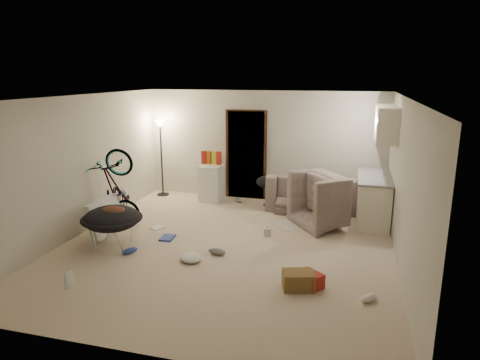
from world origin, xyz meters
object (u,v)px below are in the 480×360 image
(kitchen_counter, at_px, (373,200))
(armchair, at_px, (335,205))
(mini_fridge, at_px, (211,183))
(tv_box, at_px, (106,216))
(drink_case_a, at_px, (298,280))
(saucer_chair, at_px, (112,224))
(juicer, at_px, (267,231))
(bicycle, at_px, (117,206))
(drink_case_b, at_px, (310,280))
(sofa, at_px, (312,197))
(floor_lamp, at_px, (161,142))

(kitchen_counter, xyz_separation_m, armchair, (-0.72, -0.37, -0.06))
(mini_fridge, distance_m, tv_box, 2.78)
(armchair, distance_m, drink_case_a, 2.83)
(saucer_chair, height_order, juicer, saucer_chair)
(mini_fridge, bearing_deg, tv_box, -112.58)
(armchair, relative_size, bicycle, 0.74)
(armchair, height_order, drink_case_b, armchair)
(sofa, relative_size, armchair, 1.66)
(sofa, bearing_deg, juicer, 67.74)
(floor_lamp, relative_size, kitchen_counter, 1.21)
(juicer, bearing_deg, drink_case_b, -61.56)
(floor_lamp, distance_m, kitchen_counter, 4.95)
(armchair, bearing_deg, mini_fridge, 36.47)
(floor_lamp, xyz_separation_m, juicer, (2.97, -1.98, -1.22))
(mini_fridge, bearing_deg, juicer, -45.45)
(mini_fridge, xyz_separation_m, juicer, (1.70, -1.88, -0.33))
(saucer_chair, relative_size, drink_case_b, 2.89)
(floor_lamp, height_order, mini_fridge, floor_lamp)
(sofa, xyz_separation_m, tv_box, (-3.49, -2.42, 0.05))
(drink_case_b, bearing_deg, floor_lamp, 173.98)
(tv_box, distance_m, drink_case_a, 3.87)
(bicycle, relative_size, tv_box, 1.56)
(saucer_chair, height_order, tv_box, saucer_chair)
(drink_case_a, xyz_separation_m, juicer, (-0.80, 1.83, -0.04))
(kitchen_counter, distance_m, drink_case_b, 3.22)
(tv_box, xyz_separation_m, juicer, (2.87, 0.64, -0.25))
(kitchen_counter, height_order, armchair, kitchen_counter)
(kitchen_counter, relative_size, mini_fridge, 1.83)
(bicycle, relative_size, mini_fridge, 1.91)
(kitchen_counter, relative_size, drink_case_b, 4.31)
(juicer, bearing_deg, bicycle, -175.13)
(armchair, bearing_deg, kitchen_counter, -98.67)
(kitchen_counter, height_order, sofa, kitchen_counter)
(floor_lamp, distance_m, mini_fridge, 1.56)
(sofa, distance_m, drink_case_b, 3.53)
(saucer_chair, relative_size, juicer, 4.95)
(bicycle, height_order, mini_fridge, bicycle)
(floor_lamp, bearing_deg, tv_box, -87.81)
(sofa, relative_size, drink_case_a, 4.52)
(kitchen_counter, xyz_separation_m, saucer_chair, (-4.26, -2.54, -0.02))
(armchair, relative_size, drink_case_b, 3.33)
(kitchen_counter, bearing_deg, armchair, -153.01)
(mini_fridge, bearing_deg, bicycle, -116.53)
(armchair, distance_m, mini_fridge, 2.98)
(floor_lamp, bearing_deg, mini_fridge, -4.49)
(kitchen_counter, bearing_deg, mini_fridge, 171.21)
(bicycle, height_order, juicer, bicycle)
(floor_lamp, distance_m, saucer_chair, 3.36)
(bicycle, height_order, saucer_chair, bicycle)
(floor_lamp, relative_size, mini_fridge, 2.21)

